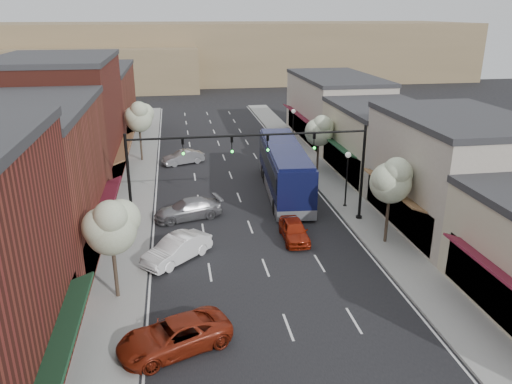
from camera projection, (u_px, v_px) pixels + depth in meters
name	position (u px, v px, depth m)	size (l,w,h in m)	color
ground	(272.00, 285.00, 27.64)	(160.00, 160.00, 0.00)	black
sidewalk_left	(137.00, 184.00, 43.49)	(2.80, 73.00, 0.15)	gray
sidewalk_right	(323.00, 175.00, 46.07)	(2.80, 73.00, 0.15)	gray
curb_left	(153.00, 183.00, 43.70)	(0.25, 73.00, 0.17)	gray
curb_right	(308.00, 175.00, 45.85)	(0.25, 73.00, 0.17)	gray
bldg_left_midnear	(17.00, 184.00, 29.44)	(10.14, 14.10, 9.40)	brown
bldg_left_midfar	(62.00, 123.00, 42.17)	(10.14, 14.10, 10.90)	maroon
bldg_left_far	(91.00, 105.00, 57.44)	(10.14, 18.10, 8.40)	brown
bldg_right_midnear	(453.00, 173.00, 33.98)	(9.14, 12.10, 7.90)	#B0A497
bldg_right_midfar	(382.00, 141.00, 45.36)	(9.14, 12.10, 6.40)	#BAB194
bldg_right_far	(335.00, 108.00, 58.18)	(9.14, 16.10, 7.40)	#B0A497
hill_far	(193.00, 52.00, 109.07)	(120.00, 30.00, 12.00)	#7A6647
hill_near	(64.00, 69.00, 94.79)	(50.00, 20.00, 8.00)	#7A6647
signal_mast_right	(330.00, 160.00, 34.35)	(8.22, 0.46, 7.00)	black
signal_mast_left	(165.00, 168.00, 32.63)	(8.22, 0.46, 7.00)	black
tree_right_near	(392.00, 179.00, 31.06)	(2.85, 2.65, 5.95)	#47382B
tree_right_far	(320.00, 130.00, 46.06)	(2.85, 2.65, 5.43)	#47382B
tree_left_near	(111.00, 225.00, 24.89)	(2.85, 2.65, 5.69)	#47382B
tree_left_far	(139.00, 116.00, 48.87)	(2.85, 2.65, 6.13)	#47382B
lamp_post_near	(347.00, 170.00, 37.55)	(0.44, 0.44, 4.44)	black
lamp_post_far	(293.00, 122.00, 53.79)	(0.44, 0.44, 4.44)	black
coach_bus	(284.00, 169.00, 41.04)	(3.90, 13.43, 4.05)	#0E1139
red_hatchback	(294.00, 230.00, 32.88)	(1.61, 4.01, 1.36)	maroon
parked_car_a	(174.00, 336.00, 22.14)	(2.35, 5.10, 1.42)	maroon
parked_car_b	(177.00, 249.00, 30.12)	(1.62, 4.66, 1.53)	white
parked_car_c	(188.00, 209.00, 36.31)	(2.01, 4.95, 1.44)	gray
parked_car_e	(183.00, 157.00, 49.35)	(1.43, 4.09, 1.35)	#9FA0A4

